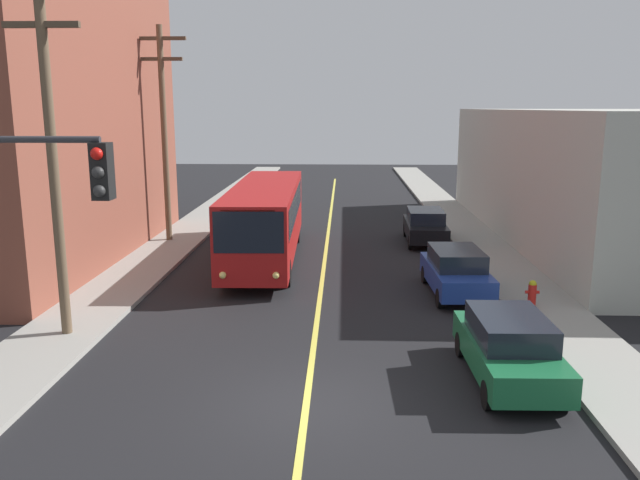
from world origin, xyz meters
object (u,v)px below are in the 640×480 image
at_px(fire_hydrant, 532,293).
at_px(parked_car_blue, 456,271).
at_px(utility_pole_near, 51,139).
at_px(parked_car_black, 425,226).
at_px(utility_pole_mid, 164,125).
at_px(city_bus, 266,218).
at_px(parked_car_green, 509,347).

bearing_deg(fire_hydrant, parked_car_blue, 142.04).
bearing_deg(utility_pole_near, parked_car_black, 48.73).
height_order(parked_car_black, utility_pole_mid, utility_pole_mid).
bearing_deg(city_bus, parked_car_black, 27.11).
relative_size(parked_car_black, utility_pole_mid, 0.45).
height_order(parked_car_blue, utility_pole_mid, utility_pole_mid).
bearing_deg(parked_car_green, utility_pole_near, 168.20).
height_order(city_bus, fire_hydrant, city_bus).
distance_m(parked_car_blue, fire_hydrant, 2.74).
height_order(parked_car_black, utility_pole_near, utility_pole_near).
distance_m(parked_car_blue, utility_pole_mid, 15.56).
bearing_deg(parked_car_blue, city_bus, 145.50).
height_order(parked_car_green, utility_pole_near, utility_pole_near).
bearing_deg(utility_pole_mid, fire_hydrant, -34.53).
relative_size(parked_car_blue, utility_pole_mid, 0.45).
bearing_deg(parked_car_black, fire_hydrant, -78.25).
bearing_deg(parked_car_green, city_bus, 120.85).
bearing_deg(parked_car_blue, utility_pole_mid, 146.10).
relative_size(city_bus, utility_pole_mid, 1.23).
xyz_separation_m(city_bus, parked_car_black, (7.21, 3.69, -0.98)).
bearing_deg(city_bus, fire_hydrant, -35.32).
height_order(parked_car_green, utility_pole_mid, utility_pole_mid).
xyz_separation_m(parked_car_blue, utility_pole_mid, (-12.29, 8.26, 4.76)).
height_order(city_bus, utility_pole_near, utility_pole_near).
bearing_deg(fire_hydrant, parked_car_green, -111.26).
height_order(parked_car_black, fire_hydrant, parked_car_black).
xyz_separation_m(utility_pole_near, fire_hydrant, (13.86, 3.02, -4.98)).
bearing_deg(city_bus, parked_car_blue, -34.50).
bearing_deg(utility_pole_mid, parked_car_black, 1.77).
relative_size(city_bus, parked_car_black, 2.75).
distance_m(utility_pole_mid, fire_hydrant, 18.24).
distance_m(parked_car_blue, parked_car_black, 8.64).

